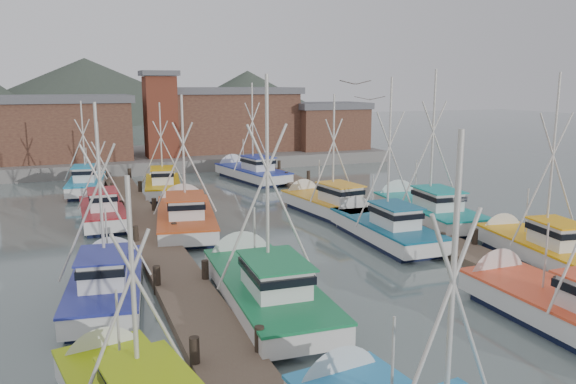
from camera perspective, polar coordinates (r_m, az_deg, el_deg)
name	(u,v)px	position (r m, az deg, el deg)	size (l,w,h in m)	color
ground	(316,258)	(27.84, 2.82, -6.73)	(260.00, 260.00, 0.00)	#53645F
dock_left	(158,247)	(29.61, -13.02, -5.50)	(2.30, 46.00, 1.50)	brown
dock_right	(393,223)	(34.46, 10.65, -3.09)	(2.30, 46.00, 1.50)	brown
quay	(175,157)	(62.60, -11.42, 3.49)	(44.00, 16.00, 1.20)	slate
shed_left	(64,127)	(59.25, -21.77, 6.16)	(12.72, 8.48, 6.20)	brown
shed_center	(227,118)	(63.57, -6.19, 7.45)	(14.84, 9.54, 6.90)	brown
shed_right	(328,125)	(64.71, 4.04, 6.79)	(8.48, 6.36, 5.20)	brown
lookout_tower	(160,114)	(57.90, -12.83, 7.77)	(3.60, 3.60, 8.50)	#60291B
distant_hills	(55,120)	(146.95, -22.56, 6.77)	(175.00, 140.00, 42.00)	#3A4439
boat_1	(565,309)	(22.26, 26.33, -10.65)	(3.35, 9.59, 8.07)	black
boat_4	(262,286)	(22.23, -2.61, -9.50)	(3.93, 10.05, 9.69)	black
boat_5	(380,227)	(31.35, 9.36, -3.55)	(3.80, 8.94, 9.55)	black
boat_6	(108,282)	(23.78, -17.86, -8.66)	(3.73, 8.71, 8.46)	black
boat_7	(536,247)	(29.83, 23.86, -5.10)	(3.78, 8.39, 9.60)	black
boat_8	(185,216)	(34.11, -10.40, -2.42)	(4.74, 10.47, 8.79)	black
boat_9	(327,204)	(37.00, 3.96, -1.22)	(3.85, 9.40, 8.60)	black
boat_10	(102,211)	(36.64, -18.36, -1.89)	(2.87, 7.97, 6.86)	black
boat_11	(423,209)	(36.47, 13.55, -1.67)	(4.16, 10.04, 10.22)	black
boat_12	(163,185)	(44.81, -12.60, 0.67)	(3.70, 8.50, 7.74)	black
boat_13	(249,172)	(50.49, -3.99, 2.04)	(4.63, 10.02, 9.43)	black
boat_14	(87,183)	(47.40, -19.74, 0.83)	(3.45, 8.33, 7.81)	black
gull_near	(356,83)	(25.35, 6.88, 10.94)	(1.54, 0.61, 0.24)	gray
gull_far	(370,99)	(26.82, 8.31, 9.35)	(1.53, 0.66, 0.24)	gray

